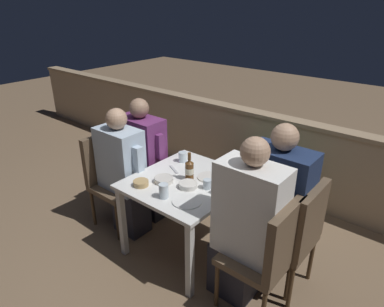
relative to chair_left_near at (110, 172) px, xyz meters
The scene contains 23 objects.
ground_plane 1.02m from the chair_left_near, ahead, with size 16.00×16.00×0.00m, color #7A6047.
parapet_wall 1.77m from the chair_left_near, 61.07° to the left, with size 9.00×0.18×0.92m.
dining_table 0.87m from the chair_left_near, ahead, with size 0.85×0.93×0.70m.
planter_hedge 1.53m from the chair_left_near, 48.36° to the left, with size 0.78×0.47×0.59m.
chair_left_near is the anchor object (origin of this frame).
person_blue_shirt 0.22m from the chair_left_near, ahead, with size 0.50×0.26×1.22m.
chair_left_far 0.32m from the chair_left_near, 100.39° to the left, with size 0.44×0.44×0.92m.
person_purple_stripe 0.36m from the chair_left_near, 65.51° to the left, with size 0.52×0.26×1.23m.
chair_right_near 1.73m from the chair_left_near, ahead, with size 0.44×0.44×0.92m.
person_white_polo 1.54m from the chair_left_near, ahead, with size 0.52×0.26×1.32m.
chair_right_far 1.80m from the chair_left_near, ahead, with size 0.44×0.44×0.92m.
person_navy_jumper 1.61m from the chair_left_near, 10.19° to the left, with size 0.52×0.26×1.33m.
beer_bottle 0.92m from the chair_left_near, 10.50° to the left, with size 0.07×0.07×0.24m.
plate_0 1.09m from the chair_left_near, ahead, with size 0.23×0.23×0.01m.
plate_1 1.03m from the chair_left_near, 16.66° to the left, with size 0.20×0.20×0.01m.
bowl_0 1.22m from the chair_left_near, ahead, with size 0.13×0.13×0.05m.
bowl_1 0.96m from the chair_left_near, ahead, with size 0.15×0.15×0.04m.
bowl_2 0.75m from the chair_left_near, ahead, with size 0.16×0.16×0.04m.
bowl_3 0.68m from the chair_left_near, 14.80° to the right, with size 0.12×0.12×0.04m.
glass_cup_0 0.74m from the chair_left_near, 32.79° to the left, with size 0.07×0.07×0.10m.
glass_cup_1 0.94m from the chair_left_near, 11.39° to the right, with size 0.07×0.07×0.12m.
glass_cup_2 1.10m from the chair_left_near, ahead, with size 0.06×0.06×0.08m.
fork_0 0.70m from the chair_left_near, 17.70° to the left, with size 0.16×0.09×0.01m.
Camera 1 is at (1.63, -1.90, 2.08)m, focal length 32.00 mm.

